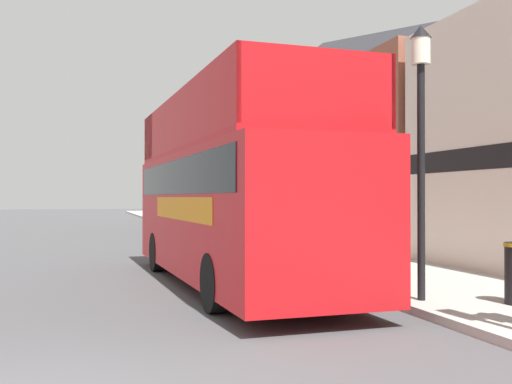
{
  "coord_description": "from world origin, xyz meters",
  "views": [
    {
      "loc": [
        0.79,
        -5.37,
        1.89
      ],
      "look_at": [
        4.56,
        7.72,
        2.0
      ],
      "focal_mm": 42.0,
      "sensor_mm": 36.0,
      "label": 1
    }
  ],
  "objects_px": {
    "lamp_post_nearest": "(421,110)",
    "lamp_post_second": "(273,148)",
    "parked_car_ahead_of_bus": "(201,233)",
    "lamp_post_third": "(214,168)",
    "tour_bus": "(231,201)"
  },
  "relations": [
    {
      "from": "tour_bus",
      "to": "lamp_post_third",
      "type": "distance_m",
      "value": 13.81
    },
    {
      "from": "lamp_post_third",
      "to": "parked_car_ahead_of_bus",
      "type": "bearing_deg",
      "value": -106.56
    },
    {
      "from": "lamp_post_second",
      "to": "lamp_post_third",
      "type": "relative_size",
      "value": 1.08
    },
    {
      "from": "lamp_post_second",
      "to": "lamp_post_third",
      "type": "bearing_deg",
      "value": 90.17
    },
    {
      "from": "tour_bus",
      "to": "lamp_post_nearest",
      "type": "xyz_separation_m",
      "value": [
        2.46,
        -3.53,
        1.56
      ]
    },
    {
      "from": "lamp_post_nearest",
      "to": "parked_car_ahead_of_bus",
      "type": "bearing_deg",
      "value": 97.77
    },
    {
      "from": "parked_car_ahead_of_bus",
      "to": "lamp_post_third",
      "type": "xyz_separation_m",
      "value": [
        1.63,
        5.49,
        2.53
      ]
    },
    {
      "from": "lamp_post_nearest",
      "to": "lamp_post_third",
      "type": "distance_m",
      "value": 17.03
    },
    {
      "from": "tour_bus",
      "to": "parked_car_ahead_of_bus",
      "type": "relative_size",
      "value": 2.26
    },
    {
      "from": "lamp_post_second",
      "to": "lamp_post_third",
      "type": "height_order",
      "value": "lamp_post_second"
    },
    {
      "from": "tour_bus",
      "to": "parked_car_ahead_of_bus",
      "type": "bearing_deg",
      "value": 81.2
    },
    {
      "from": "lamp_post_nearest",
      "to": "lamp_post_second",
      "type": "bearing_deg",
      "value": 89.44
    },
    {
      "from": "parked_car_ahead_of_bus",
      "to": "lamp_post_second",
      "type": "height_order",
      "value": "lamp_post_second"
    },
    {
      "from": "parked_car_ahead_of_bus",
      "to": "lamp_post_nearest",
      "type": "bearing_deg",
      "value": -83.3
    },
    {
      "from": "tour_bus",
      "to": "lamp_post_nearest",
      "type": "height_order",
      "value": "lamp_post_nearest"
    }
  ]
}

